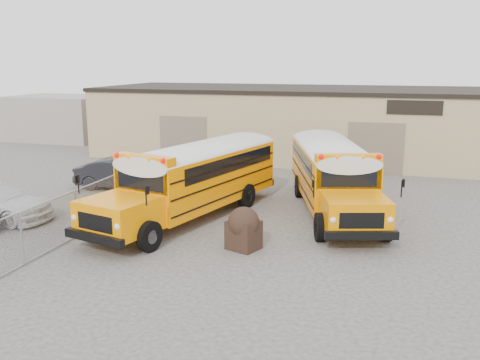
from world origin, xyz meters
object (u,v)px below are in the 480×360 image
(car_dark, at_px, (122,174))
(school_bus_right, at_px, (312,147))
(tarp_bundle, at_px, (244,228))
(school_bus_left, at_px, (267,152))

(car_dark, bearing_deg, school_bus_right, -63.78)
(school_bus_right, height_order, car_dark, school_bus_right)
(school_bus_right, distance_m, tarp_bundle, 12.16)
(tarp_bundle, bearing_deg, school_bus_left, 99.34)
(school_bus_right, bearing_deg, car_dark, -149.53)
(school_bus_left, height_order, tarp_bundle, school_bus_left)
(school_bus_right, bearing_deg, tarp_bundle, -91.79)
(school_bus_right, height_order, tarp_bundle, school_bus_right)
(school_bus_left, bearing_deg, tarp_bundle, -80.66)
(school_bus_left, height_order, car_dark, school_bus_left)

